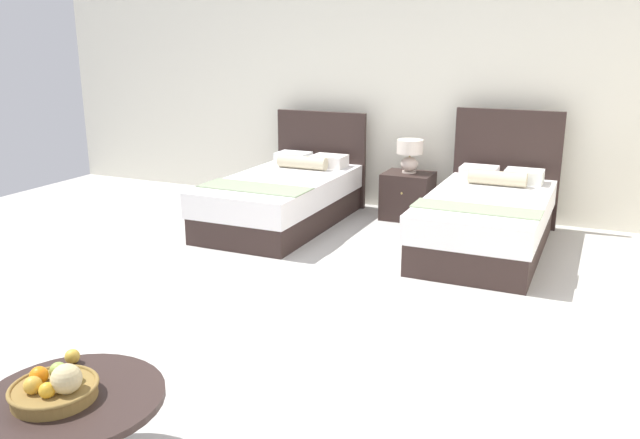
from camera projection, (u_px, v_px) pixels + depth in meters
name	position (u px, v px, depth m)	size (l,w,h in m)	color
ground_plane	(288.00, 310.00, 5.03)	(10.27, 10.39, 0.02)	#B4B1AB
wall_back	(417.00, 89.00, 7.61)	(10.27, 0.12, 2.90)	silver
bed_near_window	(284.00, 197.00, 7.26)	(1.17, 2.18, 1.16)	#30231F
bed_near_corner	(487.00, 218.00, 6.37)	(1.15, 2.12, 1.29)	#30231F
nightstand	(408.00, 196.00, 7.47)	(0.55, 0.48, 0.54)	#30231F
table_lamp	(410.00, 153.00, 7.35)	(0.30, 0.30, 0.38)	beige
coffee_table	(74.00, 417.00, 3.02)	(0.85, 0.85, 0.43)	#30231F
fruit_bowl	(55.00, 388.00, 2.95)	(0.40, 0.40, 0.19)	olive
loose_apple	(72.00, 356.00, 3.28)	(0.08, 0.08, 0.08)	gold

